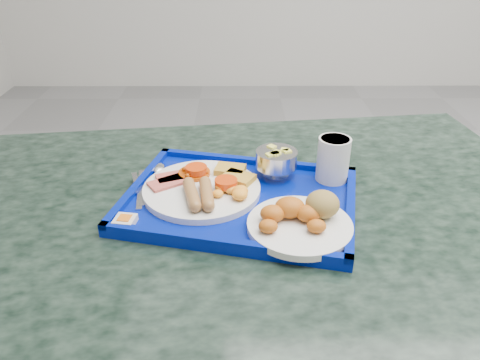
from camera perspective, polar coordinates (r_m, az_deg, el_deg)
The scene contains 9 objects.
table at distance 1.01m, azimuth 0.02°, elevation -13.76°, with size 1.39×1.02×0.81m.
tray at distance 0.90m, azimuth 0.00°, elevation -2.54°, with size 0.49×0.40×0.03m.
main_plate at distance 0.91m, azimuth -4.24°, elevation -0.87°, with size 0.23×0.23×0.04m.
bread_plate at distance 0.81m, azimuth 7.56°, elevation -4.62°, with size 0.18×0.18×0.06m.
fruit_bowl at distance 0.96m, azimuth 4.47°, elevation 2.51°, with size 0.08×0.08×0.06m.
juice_cup at distance 0.96m, azimuth 11.30°, elevation 2.67°, with size 0.06×0.06×0.09m.
spoon at distance 0.99m, azimuth -10.60°, elevation 0.81°, with size 0.07×0.17×0.01m.
knife at distance 0.94m, azimuth -12.05°, elevation -1.06°, with size 0.01×0.15×0.00m, color silver.
jam_packet at distance 0.84m, azimuth -13.85°, elevation -4.87°, with size 0.04×0.04×0.01m.
Camera 1 is at (-1.02, -1.02, 1.29)m, focal length 35.00 mm.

